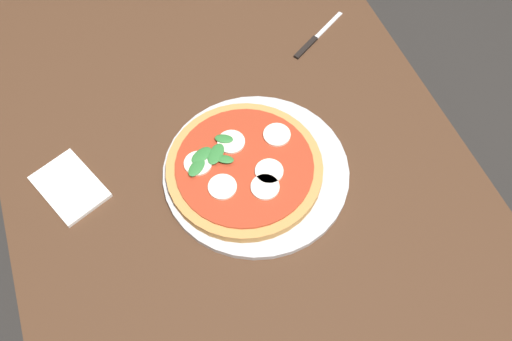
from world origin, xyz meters
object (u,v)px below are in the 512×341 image
(serving_tray, at_px, (256,172))
(napkin, at_px, (70,187))
(knife, at_px, (313,40))
(pizza, at_px, (244,168))
(dining_table, at_px, (231,175))

(serving_tray, xyz_separation_m, napkin, (-0.09, -0.32, -0.00))
(knife, bearing_deg, napkin, -72.84)
(serving_tray, relative_size, napkin, 2.55)
(pizza, distance_m, napkin, 0.31)
(serving_tray, height_order, napkin, serving_tray)
(knife, bearing_deg, serving_tray, -41.28)
(napkin, distance_m, knife, 0.57)
(serving_tray, height_order, knife, serving_tray)
(dining_table, xyz_separation_m, knife, (-0.18, 0.25, 0.11))
(serving_tray, relative_size, pizza, 1.20)
(napkin, bearing_deg, knife, 107.16)
(serving_tray, xyz_separation_m, knife, (-0.26, 0.23, -0.00))
(dining_table, distance_m, knife, 0.33)
(dining_table, xyz_separation_m, napkin, (-0.02, -0.29, 0.11))
(napkin, bearing_deg, dining_table, 86.59)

